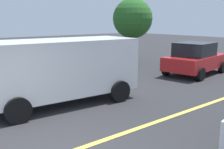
% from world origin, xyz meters
% --- Properties ---
extents(lane_marking_centre, '(28.00, 0.16, 0.01)m').
position_xyz_m(lane_marking_centre, '(3.00, 0.00, 0.01)').
color(lane_marking_centre, '#E0D14C').
extents(white_van, '(5.32, 2.54, 2.20)m').
position_xyz_m(white_van, '(2.22, 3.26, 1.27)').
color(white_van, white).
rests_on(white_van, ground_plane).
extents(car_red_mid_road, '(4.18, 2.54, 1.69)m').
position_xyz_m(car_red_mid_road, '(10.15, 3.34, 0.84)').
color(car_red_mid_road, red).
rests_on(car_red_mid_road, ground_plane).
extents(tree_centre_verge, '(2.60, 2.60, 4.23)m').
position_xyz_m(tree_centre_verge, '(10.20, 8.27, 2.90)').
color(tree_centre_verge, '#513823').
rests_on(tree_centre_verge, ground_plane).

